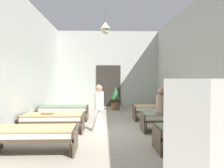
{
  "coord_description": "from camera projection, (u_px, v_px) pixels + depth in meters",
  "views": [
    {
      "loc": [
        -0.29,
        -6.98,
        1.72
      ],
      "look_at": [
        0.0,
        0.69,
        1.48
      ],
      "focal_mm": 35.87,
      "sensor_mm": 36.0,
      "label": 1
    }
  ],
  "objects": [
    {
      "name": "bed_right_row_1",
      "position": [
        171.0,
        117.0,
        7.09
      ],
      "size": [
        1.9,
        0.84,
        0.57
      ],
      "color": "#473828",
      "rests_on": "ground"
    },
    {
      "name": "ground_plane",
      "position": [
        113.0,
        133.0,
        7.04
      ],
      "size": [
        6.43,
        12.8,
        0.1
      ],
      "primitive_type": "cube",
      "color": "#9E9384"
    },
    {
      "name": "potted_plant",
      "position": [
        116.0,
        98.0,
        11.65
      ],
      "size": [
        0.47,
        0.47,
        1.19
      ],
      "color": "brown",
      "rests_on": "ground"
    },
    {
      "name": "patient_seated_secondary",
      "position": [
        161.0,
        104.0,
        6.99
      ],
      "size": [
        0.44,
        0.44,
        0.8
      ],
      "color": "gray",
      "rests_on": "bed_right_row_1"
    },
    {
      "name": "bed_right_row_0",
      "position": [
        196.0,
        132.0,
        5.2
      ],
      "size": [
        1.9,
        0.84,
        0.57
      ],
      "color": "#473828",
      "rests_on": "ground"
    },
    {
      "name": "bed_left_row_0",
      "position": [
        34.0,
        133.0,
        5.05
      ],
      "size": [
        1.9,
        0.84,
        0.57
      ],
      "color": "#473828",
      "rests_on": "ground"
    },
    {
      "name": "patient_seated_primary",
      "position": [
        181.0,
        113.0,
        5.23
      ],
      "size": [
        0.44,
        0.44,
        0.8
      ],
      "color": "slate",
      "rests_on": "bed_right_row_0"
    },
    {
      "name": "bed_left_row_2",
      "position": [
        64.0,
        109.0,
        8.85
      ],
      "size": [
        1.9,
        0.84,
        0.57
      ],
      "color": "#473828",
      "rests_on": "ground"
    },
    {
      "name": "bed_left_row_1",
      "position": [
        53.0,
        118.0,
        6.95
      ],
      "size": [
        1.9,
        0.84,
        0.57
      ],
      "color": "#473828",
      "rests_on": "ground"
    },
    {
      "name": "bed_right_row_2",
      "position": [
        157.0,
        109.0,
        8.99
      ],
      "size": [
        1.9,
        0.84,
        0.57
      ],
      "color": "#473828",
      "rests_on": "ground"
    },
    {
      "name": "room_shell",
      "position": [
        111.0,
        64.0,
        8.26
      ],
      "size": [
        6.23,
        12.4,
        4.39
      ],
      "color": "#B2B7AD",
      "rests_on": "ground"
    },
    {
      "name": "nurse_near_aisle",
      "position": [
        99.0,
        114.0,
        7.09
      ],
      "size": [
        0.52,
        0.52,
        1.49
      ],
      "rotation": [
        0.0,
        0.0,
        2.19
      ],
      "color": "white",
      "rests_on": "ground"
    }
  ]
}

